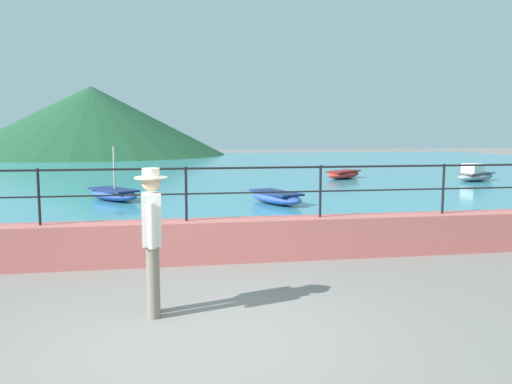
{
  "coord_description": "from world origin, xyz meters",
  "views": [
    {
      "loc": [
        -0.27,
        -5.19,
        2.15
      ],
      "look_at": [
        1.26,
        3.7,
        1.1
      ],
      "focal_mm": 35.65,
      "sensor_mm": 36.0,
      "label": 1
    }
  ],
  "objects_px": {
    "boat_2": "(113,194)",
    "boat_3": "(276,197)",
    "person_walking": "(152,234)",
    "boat_0": "(344,174)",
    "boat_1": "(475,175)"
  },
  "relations": [
    {
      "from": "boat_1",
      "to": "boat_0",
      "type": "bearing_deg",
      "value": 158.53
    },
    {
      "from": "boat_2",
      "to": "boat_3",
      "type": "xyz_separation_m",
      "value": [
        4.85,
        -1.61,
        -0.0
      ]
    },
    {
      "from": "boat_1",
      "to": "boat_3",
      "type": "bearing_deg",
      "value": -151.08
    },
    {
      "from": "boat_2",
      "to": "boat_0",
      "type": "bearing_deg",
      "value": 32.09
    },
    {
      "from": "boat_2",
      "to": "boat_3",
      "type": "relative_size",
      "value": 0.97
    },
    {
      "from": "boat_2",
      "to": "boat_3",
      "type": "distance_m",
      "value": 5.11
    },
    {
      "from": "person_walking",
      "to": "boat_0",
      "type": "distance_m",
      "value": 18.32
    },
    {
      "from": "boat_0",
      "to": "person_walking",
      "type": "bearing_deg",
      "value": -116.46
    },
    {
      "from": "boat_3",
      "to": "boat_1",
      "type": "bearing_deg",
      "value": 28.92
    },
    {
      "from": "boat_2",
      "to": "person_walking",
      "type": "bearing_deg",
      "value": -81.65
    },
    {
      "from": "person_walking",
      "to": "boat_0",
      "type": "relative_size",
      "value": 0.75
    },
    {
      "from": "person_walking",
      "to": "boat_0",
      "type": "bearing_deg",
      "value": 63.54
    },
    {
      "from": "boat_1",
      "to": "boat_3",
      "type": "distance_m",
      "value": 11.56
    },
    {
      "from": "person_walking",
      "to": "boat_3",
      "type": "bearing_deg",
      "value": 69.06
    },
    {
      "from": "boat_2",
      "to": "boat_3",
      "type": "bearing_deg",
      "value": -18.33
    }
  ]
}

